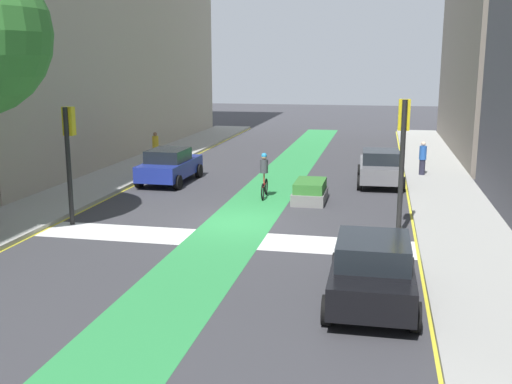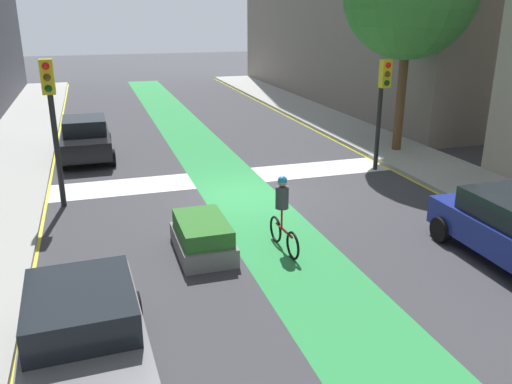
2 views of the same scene
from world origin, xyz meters
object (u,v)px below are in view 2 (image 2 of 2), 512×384
car_black_right_near (86,138)px  median_planter (203,237)px  cyclist_in_lane (283,212)px  traffic_signal_near_right (51,106)px  traffic_signal_near_left (383,94)px  car_grey_right_far (84,339)px

car_black_right_near → median_planter: size_ratio=1.95×
cyclist_in_lane → traffic_signal_near_right: bearing=-41.7°
traffic_signal_near_left → cyclist_in_lane: bearing=43.3°
traffic_signal_near_right → cyclist_in_lane: bearing=138.3°
traffic_signal_near_left → median_planter: traffic_signal_near_left is taller
traffic_signal_near_left → car_black_right_near: bearing=-26.4°
car_black_right_near → cyclist_in_lane: bearing=113.6°
car_black_right_near → median_planter: car_black_right_near is taller
traffic_signal_near_left → traffic_signal_near_right: bearing=3.4°
traffic_signal_near_right → car_black_right_near: size_ratio=1.02×
cyclist_in_lane → traffic_signal_near_left: bearing=-136.7°
car_grey_right_far → median_planter: (-2.69, -4.12, -0.40)m
traffic_signal_near_right → traffic_signal_near_left: (-10.86, -0.64, -0.23)m
traffic_signal_near_right → car_grey_right_far: size_ratio=1.01×
traffic_signal_near_left → cyclist_in_lane: size_ratio=2.14×
car_black_right_near → car_grey_right_far: same height
car_grey_right_far → cyclist_in_lane: (-4.61, -3.76, 0.17)m
traffic_signal_near_left → car_grey_right_far: (10.23, 9.06, -1.99)m
traffic_signal_near_left → car_black_right_near: 11.48m
car_grey_right_far → median_planter: size_ratio=1.97×
traffic_signal_near_left → car_black_right_near: traffic_signal_near_left is taller
traffic_signal_near_right → car_grey_right_far: (-0.63, 8.42, -2.22)m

